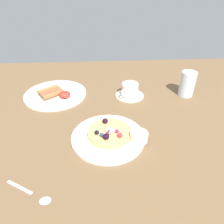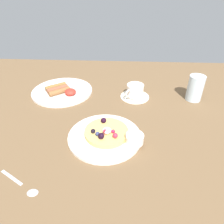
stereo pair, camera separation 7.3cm
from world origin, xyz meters
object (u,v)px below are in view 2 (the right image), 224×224
Objects in this scene: pancake_plate at (105,137)px; teaspoon at (25,187)px; water_glass at (195,88)px; syrup_ramekin at (135,139)px; coffee_saucer at (135,96)px; breakfast_plate at (62,91)px; coffee_cup at (135,90)px.

pancake_plate is 1.93× the size of teaspoon.
water_glass reaches higher than pancake_plate.
syrup_ramekin is at bearing 31.47° from teaspoon.
syrup_ramekin is 0.45× the size of coffee_saucer.
coffee_cup reaches higher than breakfast_plate.
water_glass reaches higher than coffee_saucer.
pancake_plate is 0.89× the size of breakfast_plate.
coffee_saucer is at bearing 87.61° from syrup_ramekin.
breakfast_plate reaches higher than coffee_saucer.
syrup_ramekin is 0.64× the size of coffee_cup.
coffee_saucer is at bearing 58.33° from teaspoon.
breakfast_plate is 0.33m from coffee_saucer.
syrup_ramekin is 0.46m from breakfast_plate.
breakfast_plate is 0.59m from water_glass.
pancake_plate is 2.23× the size of water_glass.
coffee_cup is at bearing 179.05° from water_glass.
coffee_cup reaches higher than coffee_saucer.
water_glass reaches higher than breakfast_plate.
water_glass is at bearing 48.92° from syrup_ramekin.
water_glass is at bearing 37.25° from pancake_plate.
coffee_saucer is at bearing -4.55° from breakfast_plate.
water_glass reaches higher than syrup_ramekin.
pancake_plate is 0.10m from syrup_ramekin.
water_glass reaches higher than teaspoon.
syrup_ramekin is 0.33m from teaspoon.
coffee_saucer is 0.57m from teaspoon.
syrup_ramekin reaches higher than pancake_plate.
teaspoon is (-0.19, -0.20, -0.00)m from pancake_plate.
teaspoon is at bearing -132.83° from pancake_plate.
pancake_plate is at bearing 47.17° from teaspoon.
syrup_ramekin reaches higher than teaspoon.
syrup_ramekin is 0.31m from coffee_cup.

